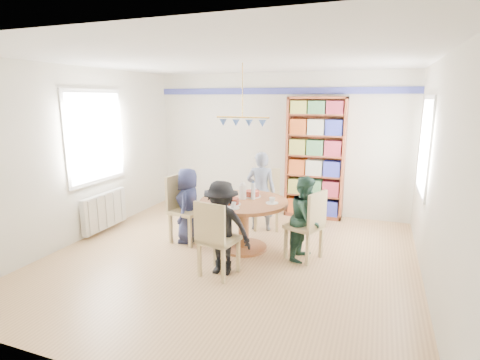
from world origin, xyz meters
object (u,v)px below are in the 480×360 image
at_px(chair_near, 215,236).
at_px(chair_left, 183,205).
at_px(person_near, 221,228).
at_px(bookshelf, 315,159).
at_px(person_left, 188,205).
at_px(person_right, 306,218).
at_px(dining_table, 244,213).
at_px(chair_right, 309,222).
at_px(chair_far, 267,196).
at_px(radiator, 105,211).
at_px(person_far, 261,191).

bearing_deg(chair_near, chair_left, 135.79).
bearing_deg(person_near, bookshelf, 74.58).
distance_m(person_left, person_right, 1.84).
xyz_separation_m(dining_table, bookshelf, (0.71, 1.95, 0.55)).
distance_m(chair_right, person_left, 1.89).
relative_size(chair_right, person_right, 0.84).
relative_size(chair_far, person_near, 0.84).
bearing_deg(chair_right, person_right, 155.27).
height_order(chair_far, person_near, person_near).
bearing_deg(radiator, chair_right, 0.63).
height_order(chair_right, chair_far, chair_far).
xyz_separation_m(chair_left, person_near, (1.02, -0.83, 0.03)).
xyz_separation_m(chair_right, chair_far, (-0.95, 1.12, 0.02)).
bearing_deg(person_left, person_far, 124.08).
relative_size(radiator, chair_right, 1.01).
xyz_separation_m(person_far, bookshelf, (0.72, 1.05, 0.43)).
bearing_deg(person_near, person_right, 40.65).
relative_size(radiator, person_far, 0.74).
bearing_deg(person_right, chair_near, 144.05).
relative_size(chair_left, bookshelf, 0.47).
bearing_deg(chair_far, dining_table, -91.90).
relative_size(person_left, person_near, 0.96).
height_order(person_left, person_near, person_near).
height_order(radiator, dining_table, dining_table).
bearing_deg(chair_near, person_near, 76.73).
bearing_deg(bookshelf, person_far, -124.48).
height_order(chair_left, person_left, person_left).
relative_size(radiator, dining_table, 0.77).
xyz_separation_m(radiator, person_right, (3.40, 0.06, 0.24)).
bearing_deg(person_left, dining_table, 79.47).
distance_m(dining_table, chair_near, 0.98).
distance_m(chair_left, chair_right, 1.99).
xyz_separation_m(chair_far, person_right, (0.89, -1.10, 0.03)).
height_order(chair_left, bookshelf, bookshelf).
relative_size(chair_right, chair_near, 0.99).
height_order(radiator, person_far, person_far).
xyz_separation_m(chair_left, chair_far, (1.04, 1.10, -0.02)).
height_order(radiator, chair_left, chair_left).
bearing_deg(person_right, chair_right, -106.05).
relative_size(chair_far, person_left, 0.87).
distance_m(person_right, bookshelf, 2.05).
height_order(chair_far, person_far, person_far).
relative_size(dining_table, person_near, 1.07).
height_order(dining_table, person_near, person_near).
bearing_deg(chair_left, person_far, 43.07).
xyz_separation_m(person_far, person_near, (0.03, -1.75, -0.07)).
bearing_deg(person_far, chair_far, -117.32).
distance_m(radiator, person_near, 2.62).
xyz_separation_m(person_left, person_near, (0.92, -0.84, 0.02)).
height_order(person_left, bookshelf, bookshelf).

